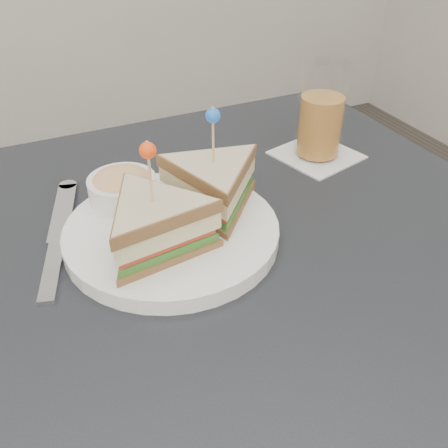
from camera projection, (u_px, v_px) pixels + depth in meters
table at (220, 320)px, 0.57m from camera, size 0.80×0.80×0.75m
plate_meal at (176, 209)px, 0.55m from camera, size 0.32×0.32×0.14m
cutlery_knife at (58, 238)px, 0.57m from camera, size 0.09×0.23×0.01m
drink_set at (321, 117)px, 0.70m from camera, size 0.13×0.13×0.14m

